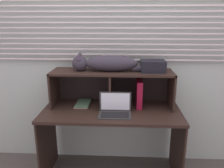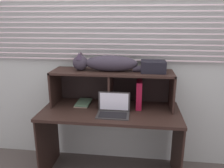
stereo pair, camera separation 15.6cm
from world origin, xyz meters
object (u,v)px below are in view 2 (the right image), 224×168
Objects in this scene: book_stack at (83,103)px; storage_box at (153,67)px; binder_upright at (139,94)px; laptop at (113,110)px; cat at (106,63)px.

storage_box reaches higher than book_stack.
storage_box reaches higher than binder_upright.
binder_upright is 0.62m from book_stack.
storage_box is (0.38, 0.24, 0.39)m from laptop.
laptop is 0.43m from book_stack.
book_stack is at bearing -179.68° from storage_box.
cat reaches higher than storage_box.
cat is 3.29× the size of binder_upright.
book_stack is at bearing 147.12° from laptop.
cat reaches higher than book_stack.
cat is at bearing 0.90° from book_stack.
book_stack is (-0.61, -0.00, -0.13)m from binder_upright.
cat is 0.52m from book_stack.
cat is at bearing 180.00° from storage_box.
cat is 3.85× the size of book_stack.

